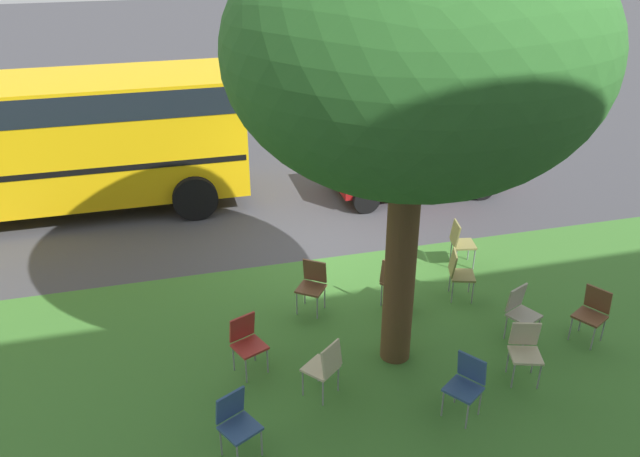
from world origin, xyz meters
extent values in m
plane|color=#424247|center=(0.00, 0.00, 0.00)|extent=(80.00, 80.00, 0.00)
cube|color=#3D752D|center=(0.00, 3.20, 0.00)|extent=(48.00, 6.00, 0.01)
cylinder|color=brown|center=(-0.19, 3.33, 1.70)|extent=(0.44, 0.44, 3.39)
ellipsoid|color=#2D6B28|center=(-0.19, 3.33, 4.50)|extent=(4.63, 4.63, 3.42)
cube|color=beige|center=(1.11, 3.85, 0.44)|extent=(0.58, 0.58, 0.04)
cube|color=beige|center=(0.99, 3.99, 0.68)|extent=(0.36, 0.32, 0.40)
cylinder|color=gray|center=(1.07, 3.61, 0.21)|extent=(0.02, 0.02, 0.42)
cylinder|color=gray|center=(1.35, 3.83, 0.21)|extent=(0.02, 0.02, 0.42)
cylinder|color=gray|center=(0.86, 3.87, 0.21)|extent=(0.02, 0.02, 0.42)
cylinder|color=gray|center=(1.14, 4.10, 0.21)|extent=(0.02, 0.02, 0.42)
cube|color=olive|center=(-1.85, 2.12, 0.44)|extent=(0.51, 0.53, 0.04)
cube|color=olive|center=(-1.68, 2.06, 0.68)|extent=(0.21, 0.41, 0.40)
cylinder|color=gray|center=(-1.95, 2.35, 0.21)|extent=(0.02, 0.02, 0.42)
cylinder|color=gray|center=(-2.07, 2.01, 0.21)|extent=(0.02, 0.02, 0.42)
cylinder|color=gray|center=(-1.63, 2.24, 0.21)|extent=(0.02, 0.02, 0.42)
cylinder|color=gray|center=(-1.74, 1.90, 0.21)|extent=(0.02, 0.02, 0.42)
cube|color=#335184|center=(2.33, 4.69, 0.44)|extent=(0.56, 0.55, 0.04)
cube|color=#335184|center=(2.41, 4.53, 0.68)|extent=(0.39, 0.26, 0.40)
cylinder|color=gray|center=(2.09, 4.76, 0.21)|extent=(0.02, 0.02, 0.42)
cylinder|color=gray|center=(2.57, 4.63, 0.21)|extent=(0.02, 0.02, 0.42)
cylinder|color=gray|center=(2.25, 4.46, 0.21)|extent=(0.02, 0.02, 0.42)
cube|color=#335184|center=(-0.57, 4.75, 0.44)|extent=(0.57, 0.57, 0.04)
cube|color=#335184|center=(-0.72, 4.64, 0.68)|extent=(0.30, 0.38, 0.40)
cylinder|color=gray|center=(-0.33, 4.69, 0.21)|extent=(0.02, 0.02, 0.42)
cylinder|color=gray|center=(-0.53, 4.99, 0.21)|extent=(0.02, 0.02, 0.42)
cylinder|color=gray|center=(-0.61, 4.50, 0.21)|extent=(0.02, 0.02, 0.42)
cylinder|color=gray|center=(-0.81, 4.80, 0.21)|extent=(0.02, 0.02, 0.42)
cube|color=brown|center=(-0.68, 2.07, 0.44)|extent=(0.57, 0.57, 0.04)
cube|color=brown|center=(-0.54, 2.17, 0.68)|extent=(0.30, 0.38, 0.40)
cylinder|color=gray|center=(-0.93, 2.12, 0.21)|extent=(0.02, 0.02, 0.42)
cylinder|color=gray|center=(-0.72, 1.82, 0.21)|extent=(0.02, 0.02, 0.42)
cylinder|color=gray|center=(-0.65, 2.31, 0.21)|extent=(0.02, 0.02, 0.42)
cylinder|color=gray|center=(-0.44, 2.01, 0.21)|extent=(0.02, 0.02, 0.42)
cube|color=beige|center=(-1.73, 4.33, 0.44)|extent=(0.52, 0.51, 0.04)
cube|color=beige|center=(-1.78, 4.16, 0.68)|extent=(0.41, 0.20, 0.40)
cylinder|color=gray|center=(-1.51, 4.44, 0.21)|extent=(0.02, 0.02, 0.42)
cylinder|color=gray|center=(-1.85, 4.55, 0.21)|extent=(0.02, 0.02, 0.42)
cylinder|color=gray|center=(-1.61, 4.11, 0.21)|extent=(0.02, 0.02, 0.42)
cylinder|color=gray|center=(-1.95, 4.22, 0.21)|extent=(0.02, 0.02, 0.42)
cube|color=olive|center=(-2.37, 1.10, 0.44)|extent=(0.47, 0.49, 0.04)
cube|color=olive|center=(-2.20, 1.07, 0.68)|extent=(0.16, 0.41, 0.40)
cylinder|color=gray|center=(-2.51, 1.31, 0.21)|extent=(0.02, 0.02, 0.42)
cylinder|color=gray|center=(-2.57, 0.96, 0.21)|extent=(0.02, 0.02, 0.42)
cylinder|color=gray|center=(-2.17, 1.25, 0.21)|extent=(0.02, 0.02, 0.42)
cylinder|color=gray|center=(-2.24, 0.89, 0.21)|extent=(0.02, 0.02, 0.42)
cube|color=#B7332D|center=(1.96, 3.15, 0.44)|extent=(0.54, 0.53, 0.04)
cube|color=#B7332D|center=(2.03, 2.98, 0.68)|extent=(0.40, 0.23, 0.40)
cylinder|color=gray|center=(2.06, 3.38, 0.21)|extent=(0.02, 0.02, 0.42)
cylinder|color=gray|center=(1.73, 3.23, 0.21)|extent=(0.02, 0.02, 0.42)
cylinder|color=gray|center=(2.19, 3.06, 0.21)|extent=(0.02, 0.02, 0.42)
cylinder|color=gray|center=(1.86, 2.92, 0.21)|extent=(0.02, 0.02, 0.42)
cube|color=#ADA393|center=(-2.22, 3.46, 0.44)|extent=(0.55, 0.54, 0.04)
cube|color=#ADA393|center=(-2.15, 3.30, 0.68)|extent=(0.40, 0.24, 0.40)
cylinder|color=gray|center=(-2.13, 3.69, 0.21)|extent=(0.02, 0.02, 0.42)
cylinder|color=gray|center=(-2.46, 3.54, 0.21)|extent=(0.02, 0.02, 0.42)
cylinder|color=gray|center=(-1.99, 3.38, 0.21)|extent=(0.02, 0.02, 0.42)
cylinder|color=gray|center=(-2.32, 3.23, 0.21)|extent=(0.02, 0.02, 0.42)
cube|color=brown|center=(0.74, 1.87, 0.44)|extent=(0.58, 0.57, 0.04)
cube|color=brown|center=(0.64, 1.73, 0.68)|extent=(0.37, 0.30, 0.40)
cylinder|color=gray|center=(0.99, 1.90, 0.21)|extent=(0.02, 0.02, 0.42)
cylinder|color=gray|center=(0.70, 2.11, 0.21)|extent=(0.02, 0.02, 0.42)
cylinder|color=gray|center=(0.79, 1.63, 0.21)|extent=(0.02, 0.02, 0.42)
cylinder|color=gray|center=(0.50, 1.84, 0.21)|extent=(0.02, 0.02, 0.42)
cube|color=brown|center=(-3.18, 3.74, 0.44)|extent=(0.55, 0.56, 0.04)
cube|color=brown|center=(-3.33, 3.65, 0.68)|extent=(0.27, 0.39, 0.40)
cylinder|color=gray|center=(-2.94, 3.67, 0.21)|extent=(0.02, 0.02, 0.42)
cylinder|color=gray|center=(-3.11, 3.98, 0.21)|extent=(0.02, 0.02, 0.42)
cylinder|color=gray|center=(-3.24, 3.50, 0.21)|extent=(0.02, 0.02, 0.42)
cylinder|color=gray|center=(-3.41, 3.82, 0.21)|extent=(0.02, 0.02, 0.42)
cube|color=maroon|center=(-2.77, -2.43, 0.68)|extent=(3.70, 1.64, 0.76)
cube|color=#1E232B|center=(-2.92, -2.43, 1.33)|extent=(1.90, 1.44, 0.64)
cylinder|color=black|center=(-1.37, -1.56, 0.30)|extent=(0.60, 0.18, 0.60)
cylinder|color=black|center=(-1.37, -3.30, 0.30)|extent=(0.60, 0.18, 0.60)
cylinder|color=black|center=(-4.17, -1.56, 0.30)|extent=(0.60, 0.18, 0.60)
cylinder|color=black|center=(-4.17, -3.30, 0.30)|extent=(0.60, 0.18, 0.60)
cylinder|color=black|center=(2.26, -2.21, 0.48)|extent=(0.96, 0.28, 0.96)
cylinder|color=black|center=(2.26, -4.73, 0.48)|extent=(0.96, 0.28, 0.96)
camera|label=1|loc=(2.88, 10.50, 6.04)|focal=35.86mm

